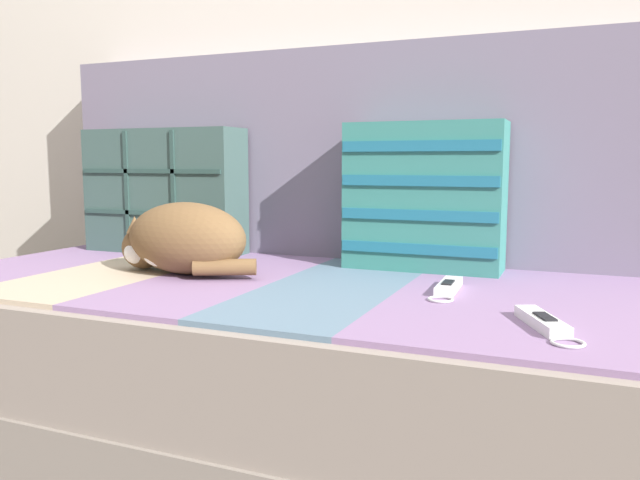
{
  "coord_description": "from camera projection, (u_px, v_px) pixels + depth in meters",
  "views": [
    {
      "loc": [
        0.61,
        -1.15,
        0.68
      ],
      "look_at": [
        0.12,
        0.03,
        0.52
      ],
      "focal_mm": 35.0,
      "sensor_mm": 36.0,
      "label": 1
    }
  ],
  "objects": [
    {
      "name": "sofa_backrest",
      "position": [
        344.0,
        154.0,
        1.72
      ],
      "size": [
        1.72,
        0.14,
        0.56
      ],
      "color": "slate",
      "rests_on": "couch"
    },
    {
      "name": "throw_pillow_striped",
      "position": [
        424.0,
        197.0,
        1.5
      ],
      "size": [
        0.38,
        0.14,
        0.35
      ],
      "color": "#337A70",
      "rests_on": "couch"
    },
    {
      "name": "ground_plane",
      "position": [
        267.0,
        472.0,
        1.37
      ],
      "size": [
        14.0,
        14.0,
        0.0
      ],
      "primitive_type": "plane",
      "color": "#564C47"
    },
    {
      "name": "sleeping_cat",
      "position": [
        181.0,
        240.0,
        1.45
      ],
      "size": [
        0.37,
        0.2,
        0.17
      ],
      "color": "brown",
      "rests_on": "couch"
    },
    {
      "name": "game_remote_far",
      "position": [
        544.0,
        323.0,
        0.98
      ],
      "size": [
        0.12,
        0.2,
        0.02
      ],
      "color": "white",
      "rests_on": "couch"
    },
    {
      "name": "couch",
      "position": [
        286.0,
        368.0,
        1.44
      ],
      "size": [
        1.75,
        0.89,
        0.42
      ],
      "color": "gray",
      "rests_on": "ground_plane"
    },
    {
      "name": "game_remote_near",
      "position": [
        448.0,
        287.0,
        1.26
      ],
      "size": [
        0.05,
        0.19,
        0.02
      ],
      "color": "white",
      "rests_on": "couch"
    },
    {
      "name": "throw_pillow_quilted",
      "position": [
        165.0,
        191.0,
        1.79
      ],
      "size": [
        0.48,
        0.14,
        0.35
      ],
      "color": "#38514C",
      "rests_on": "couch"
    }
  ]
}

